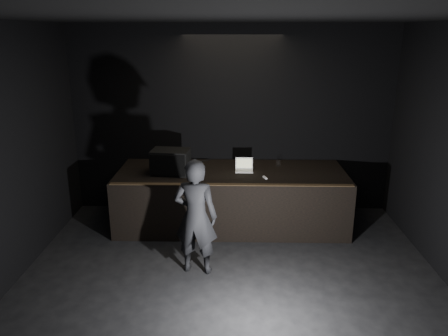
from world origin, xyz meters
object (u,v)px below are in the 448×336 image
Objects in this scene: stage_monitor at (171,162)px; person at (196,217)px; stage_riser at (231,198)px; beer_can at (168,172)px; laptop at (244,167)px.

person reaches higher than stage_monitor.
stage_monitor is at bearing -171.92° from stage_riser.
beer_can is at bearing -163.85° from stage_riser.
laptop is at bearing -104.32° from person.
person reaches higher than stage_riser.
stage_monitor reaches higher than laptop.
stage_riser is 1.76m from person.
stage_monitor is 1.64m from person.
person reaches higher than beer_can.
beer_can is 0.09× the size of person.
laptop is (1.27, 0.21, -0.16)m from stage_monitor.
stage_monitor is at bearing -61.28° from person.
stage_riser is at bearing 14.01° from stage_monitor.
beer_can is (-1.29, -0.37, 0.03)m from laptop.
stage_monitor is at bearing 82.30° from beer_can.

